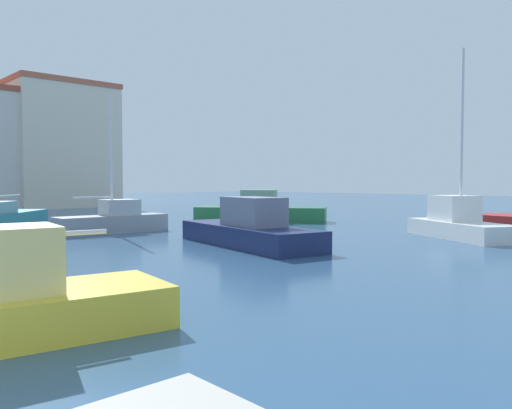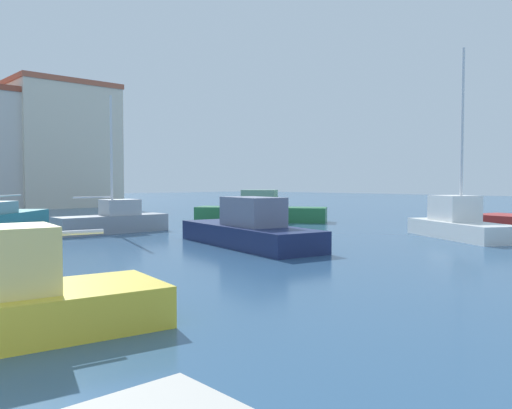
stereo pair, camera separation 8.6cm
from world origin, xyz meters
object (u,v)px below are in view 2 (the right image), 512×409
motorboat_navy_far_left (249,230)px  motorboat_green_behind_lamppost (261,211)px  sailboat_grey_distant_east (114,220)px  sailboat_white_near_pier (459,223)px

motorboat_navy_far_left → motorboat_green_behind_lamppost: 12.36m
motorboat_navy_far_left → motorboat_green_behind_lamppost: (8.78, 8.70, 0.02)m
sailboat_grey_distant_east → motorboat_green_behind_lamppost: size_ratio=0.85×
sailboat_grey_distant_east → motorboat_navy_far_left: bearing=-80.7°
motorboat_green_behind_lamppost → sailboat_white_near_pier: (-0.11, -12.88, 0.03)m
motorboat_green_behind_lamppost → motorboat_navy_far_left: bearing=-135.3°
sailboat_grey_distant_east → motorboat_green_behind_lamppost: 10.16m
sailboat_grey_distant_east → motorboat_navy_far_left: 8.49m
motorboat_green_behind_lamppost → sailboat_white_near_pier: bearing=-90.5°
motorboat_green_behind_lamppost → sailboat_grey_distant_east: bearing=-178.1°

